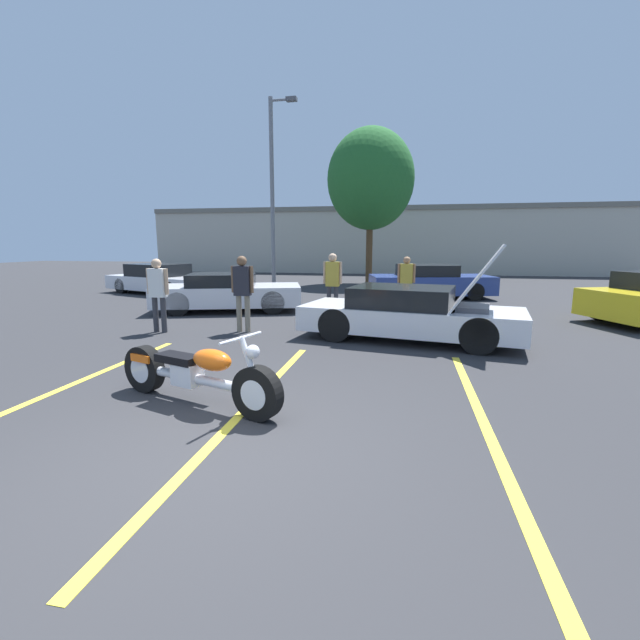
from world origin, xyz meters
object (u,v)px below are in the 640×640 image
(light_pole, at_px, (274,187))
(spectator_midground, at_px, (406,279))
(motorcycle, at_px, (196,374))
(spectator_by_show_car, at_px, (242,287))
(parked_car_mid_left_row, at_px, (227,293))
(parked_car_left_row, at_px, (161,280))
(show_car_hood_open, at_px, (411,313))
(tree_background, at_px, (371,180))
(parked_car_mid_right_row, at_px, (430,282))
(spectator_near_motorcycle, at_px, (333,279))
(spectator_far_lot, at_px, (158,289))

(light_pole, height_order, spectator_midground, light_pole)
(motorcycle, bearing_deg, spectator_by_show_car, 122.46)
(light_pole, distance_m, parked_car_mid_left_row, 7.48)
(parked_car_left_row, bearing_deg, spectator_by_show_car, -27.79)
(show_car_hood_open, distance_m, spectator_midground, 3.99)
(tree_background, distance_m, parked_car_left_row, 10.80)
(parked_car_left_row, bearing_deg, parked_car_mid_right_row, 23.18)
(parked_car_mid_right_row, height_order, spectator_near_motorcycle, spectator_near_motorcycle)
(spectator_near_motorcycle, bearing_deg, parked_car_mid_right_row, 59.11)
(tree_background, bearing_deg, motorcycle, -92.45)
(spectator_near_motorcycle, height_order, spectator_by_show_car, spectator_near_motorcycle)
(parked_car_mid_right_row, height_order, parked_car_left_row, parked_car_mid_right_row)
(parked_car_mid_right_row, relative_size, parked_car_mid_left_row, 1.02)
(light_pole, xyz_separation_m, parked_car_mid_right_row, (6.55, -2.05, -3.78))
(light_pole, height_order, parked_car_left_row, light_pole)
(parked_car_mid_left_row, bearing_deg, spectator_by_show_car, -77.83)
(spectator_by_show_car, height_order, spectator_midground, spectator_by_show_car)
(motorcycle, xyz_separation_m, show_car_hood_open, (2.65, 4.24, 0.17))
(tree_background, height_order, motorcycle, tree_background)
(spectator_near_motorcycle, xyz_separation_m, spectator_far_lot, (-3.47, -2.87, -0.05))
(show_car_hood_open, relative_size, parked_car_mid_left_row, 1.03)
(parked_car_mid_right_row, distance_m, spectator_far_lot, 9.90)
(light_pole, xyz_separation_m, show_car_hood_open, (5.79, -9.35, -3.82))
(motorcycle, bearing_deg, parked_car_left_row, 141.81)
(parked_car_mid_left_row, relative_size, parked_car_left_row, 0.89)
(parked_car_mid_left_row, xyz_separation_m, spectator_near_motorcycle, (3.23, -0.38, 0.48))
(tree_background, bearing_deg, parked_car_mid_right_row, -63.18)
(parked_car_left_row, bearing_deg, motorcycle, -37.32)
(parked_car_left_row, xyz_separation_m, spectator_by_show_car, (6.03, -6.56, 0.46))
(spectator_near_motorcycle, bearing_deg, spectator_far_lot, -140.36)
(motorcycle, height_order, parked_car_left_row, parked_car_left_row)
(tree_background, distance_m, parked_car_mid_left_row, 11.19)
(spectator_by_show_car, height_order, spectator_far_lot, spectator_by_show_car)
(light_pole, distance_m, parked_car_left_row, 6.12)
(motorcycle, xyz_separation_m, spectator_near_motorcycle, (0.57, 6.80, 0.64))
(spectator_near_motorcycle, bearing_deg, show_car_hood_open, -51.00)
(spectator_far_lot, bearing_deg, light_pole, 91.44)
(parked_car_mid_left_row, bearing_deg, parked_car_mid_right_row, 18.56)
(parked_car_left_row, bearing_deg, spectator_midground, 4.07)
(light_pole, bearing_deg, motorcycle, -76.99)
(tree_background, distance_m, spectator_far_lot, 14.03)
(show_car_hood_open, height_order, parked_car_mid_left_row, show_car_hood_open)
(parked_car_mid_right_row, distance_m, spectator_midground, 3.46)
(show_car_hood_open, bearing_deg, parked_car_left_row, 156.27)
(parked_car_left_row, height_order, spectator_near_motorcycle, spectator_near_motorcycle)
(light_pole, distance_m, motorcycle, 14.51)
(light_pole, distance_m, spectator_by_show_car, 10.07)
(light_pole, bearing_deg, spectator_near_motorcycle, -61.35)
(parked_car_mid_left_row, distance_m, spectator_far_lot, 3.29)
(motorcycle, height_order, spectator_near_motorcycle, spectator_near_motorcycle)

